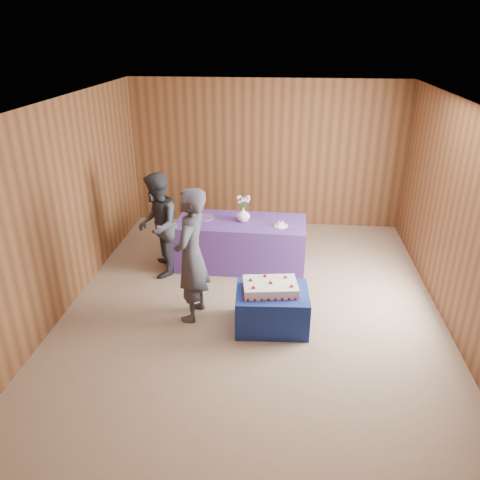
# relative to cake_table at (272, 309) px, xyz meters

# --- Properties ---
(ground) EXTENTS (6.00, 6.00, 0.00)m
(ground) POSITION_rel_cake_table_xyz_m (-0.27, 0.50, -0.25)
(ground) COLOR gray
(ground) RESTS_ON ground
(room_shell) EXTENTS (5.04, 6.04, 2.72)m
(room_shell) POSITION_rel_cake_table_xyz_m (-0.27, 0.50, 1.55)
(room_shell) COLOR brown
(room_shell) RESTS_ON ground
(cake_table) EXTENTS (0.94, 0.75, 0.50)m
(cake_table) POSITION_rel_cake_table_xyz_m (0.00, 0.00, 0.00)
(cake_table) COLOR navy
(cake_table) RESTS_ON ground
(serving_table) EXTENTS (2.02, 0.95, 0.75)m
(serving_table) POSITION_rel_cake_table_xyz_m (-0.55, 1.66, 0.12)
(serving_table) COLOR #553799
(serving_table) RESTS_ON ground
(sheet_cake) EXTENTS (0.75, 0.57, 0.16)m
(sheet_cake) POSITION_rel_cake_table_xyz_m (-0.03, 0.01, 0.31)
(sheet_cake) COLOR white
(sheet_cake) RESTS_ON cake_table
(vase) EXTENTS (0.25, 0.25, 0.22)m
(vase) POSITION_rel_cake_table_xyz_m (-0.52, 1.67, 0.61)
(vase) COLOR white
(vase) RESTS_ON serving_table
(flower_spray) EXTENTS (0.21, 0.21, 0.16)m
(flower_spray) POSITION_rel_cake_table_xyz_m (-0.52, 1.67, 0.85)
(flower_spray) COLOR #2A6A2E
(flower_spray) RESTS_ON vase
(platter) EXTENTS (0.39, 0.39, 0.02)m
(platter) POSITION_rel_cake_table_xyz_m (-1.17, 1.74, 0.51)
(platter) COLOR #6A4D9B
(platter) RESTS_ON serving_table
(plate) EXTENTS (0.25, 0.25, 0.01)m
(plate) POSITION_rel_cake_table_xyz_m (0.07, 1.52, 0.51)
(plate) COLOR white
(plate) RESTS_ON serving_table
(cake_slice) EXTENTS (0.09, 0.08, 0.09)m
(cake_slice) POSITION_rel_cake_table_xyz_m (0.07, 1.52, 0.55)
(cake_slice) COLOR white
(cake_slice) RESTS_ON plate
(knife) EXTENTS (0.26, 0.04, 0.00)m
(knife) POSITION_rel_cake_table_xyz_m (0.15, 1.38, 0.50)
(knife) COLOR #BCBCC1
(knife) RESTS_ON serving_table
(guest_left) EXTENTS (0.51, 0.70, 1.77)m
(guest_left) POSITION_rel_cake_table_xyz_m (-1.03, 0.13, 0.63)
(guest_left) COLOR #373640
(guest_left) RESTS_ON ground
(guest_right) EXTENTS (0.74, 0.88, 1.59)m
(guest_right) POSITION_rel_cake_table_xyz_m (-1.76, 1.25, 0.55)
(guest_right) COLOR #2E2F37
(guest_right) RESTS_ON ground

